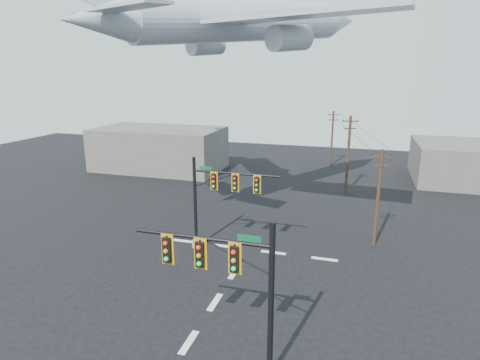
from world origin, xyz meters
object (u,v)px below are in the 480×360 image
(signal_mast_near, at_px, (236,290))
(utility_pole_a, at_px, (378,197))
(utility_pole_c, at_px, (332,138))
(airliner, at_px, (246,21))
(signal_mast_far, at_px, (215,199))
(utility_pole_b, at_px, (348,154))

(signal_mast_near, relative_size, utility_pole_a, 0.96)
(utility_pole_c, bearing_deg, airliner, -105.11)
(utility_pole_a, bearing_deg, signal_mast_near, -121.85)
(signal_mast_near, xyz_separation_m, signal_mast_far, (-5.61, 12.54, -0.14))
(airliner, bearing_deg, utility_pole_a, -67.69)
(signal_mast_far, bearing_deg, airliner, 84.29)
(signal_mast_near, xyz_separation_m, utility_pole_c, (0.88, 45.41, -0.05))
(signal_mast_near, bearing_deg, utility_pole_b, 83.30)
(signal_mast_near, distance_m, utility_pole_a, 18.15)
(signal_mast_near, height_order, airliner, airliner)
(airliner, bearing_deg, signal_mast_far, -153.38)
(utility_pole_a, xyz_separation_m, airliner, (-11.57, 2.05, 13.68))
(signal_mast_far, xyz_separation_m, airliner, (0.64, 6.41, 13.67))
(utility_pole_a, bearing_deg, airliner, 159.43)
(utility_pole_a, distance_m, airliner, 18.03)
(utility_pole_c, height_order, airliner, airliner)
(utility_pole_b, xyz_separation_m, utility_pole_c, (-2.82, 13.87, -0.42))
(signal_mast_far, relative_size, airliner, 0.27)
(signal_mast_near, xyz_separation_m, utility_pole_a, (6.60, 16.91, -0.15))
(utility_pole_b, bearing_deg, signal_mast_far, -130.59)
(utility_pole_b, xyz_separation_m, airliner, (-8.68, -12.58, 13.16))
(signal_mast_far, height_order, airliner, airliner)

